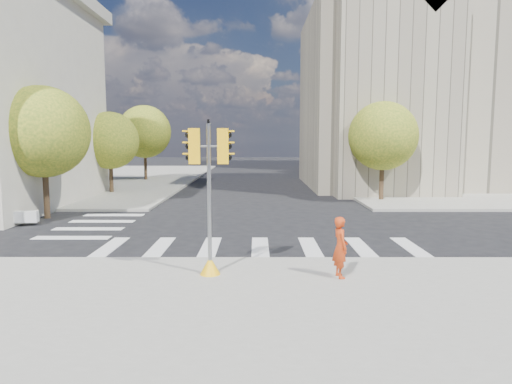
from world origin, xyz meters
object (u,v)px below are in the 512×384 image
(lamp_near, at_px, (375,129))
(traffic_signal, at_px, (209,211))
(lamp_far, at_px, (339,132))
(photographer, at_px, (340,247))

(lamp_near, height_order, traffic_signal, lamp_near)
(lamp_near, relative_size, traffic_signal, 1.92)
(lamp_far, xyz_separation_m, traffic_signal, (-9.51, -33.83, -2.65))
(photographer, bearing_deg, lamp_near, -26.30)
(lamp_near, distance_m, traffic_signal, 22.15)
(traffic_signal, bearing_deg, lamp_far, 70.13)
(lamp_far, distance_m, traffic_signal, 35.24)
(lamp_far, height_order, photographer, lamp_far)
(traffic_signal, bearing_deg, lamp_near, 60.21)
(lamp_near, xyz_separation_m, lamp_far, (0.00, 14.00, 0.00))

